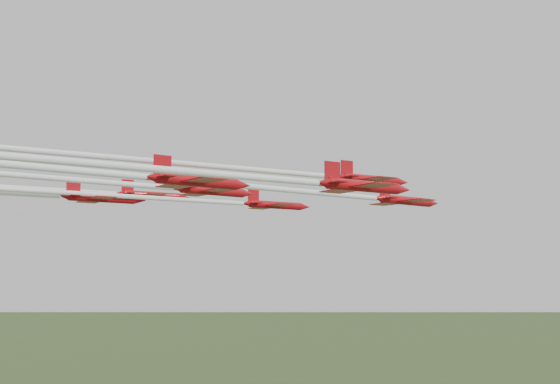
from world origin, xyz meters
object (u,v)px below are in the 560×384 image
Objects in this scene: jet_row2_left at (213,201)px; jet_row3_right at (258,177)px; jet_lead at (319,193)px; jet_row3_mid at (103,182)px; jet_row3_left at (77,191)px; jet_row2_right at (275,171)px; jet_row4_right at (117,174)px.

jet_row2_left reaches higher than jet_row3_right.
jet_lead is 27.27m from jet_row3_mid.
jet_row3_right is (44.70, -17.64, -3.47)m from jet_row3_left.
jet_row3_mid is at bearing -164.34° from jet_row3_right.
jet_row2_left is 21.42m from jet_row2_right.
jet_row2_right reaches higher than jet_row2_left.
jet_lead is 31.51m from jet_row4_right.
jet_row3_left is (-34.51, -9.09, 1.64)m from jet_lead.
jet_row3_right is (26.66, -25.89, -1.62)m from jet_row2_left.
jet_row2_left is at bearing 158.17° from jet_row3_right.
jet_row4_right is (31.53, -22.26, -2.64)m from jet_row3_left.
jet_row2_right reaches higher than jet_lead.
jet_lead is 1.35× the size of jet_row3_left.
jet_row3_mid is at bearing -101.00° from jet_lead.
jet_row4_right is at bearing -80.09° from jet_row2_right.
jet_row3_mid is at bearing -117.10° from jet_row2_right.
jet_row3_left reaches higher than jet_row2_right.
jet_row2_left is at bearing 171.93° from jet_row2_right.
jet_row3_mid is at bearing 161.91° from jet_row4_right.
jet_lead is 28.67m from jet_row3_right.
jet_row3_mid reaches higher than jet_row4_right.
jet_row3_mid is (21.61, -14.94, -1.89)m from jet_row3_left.
jet_lead is at bearing 80.28° from jet_row3_mid.
jet_row2_right is 1.04× the size of jet_row3_right.
jet_row2_right is at bearing 142.35° from jet_row3_right.
jet_row2_left is 0.99× the size of jet_row4_right.
jet_row3_mid is 1.26× the size of jet_row4_right.
jet_row2_right is (1.73, -12.07, 1.15)m from jet_lead.
jet_row3_right is (10.19, -26.73, -1.82)m from jet_lead.
jet_row3_left is 26.34m from jet_row3_mid.
jet_row3_right is at bearing 3.27° from jet_row3_left.
jet_row2_right is 1.12× the size of jet_row3_left.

